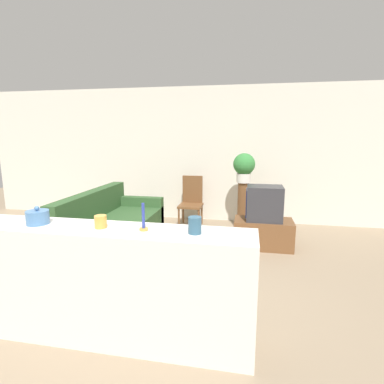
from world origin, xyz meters
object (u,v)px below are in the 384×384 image
couch (112,229)px  television (264,203)px  wooden_chair (191,200)px  decorative_bowl (38,217)px  potted_plant (244,166)px

couch → television: (2.32, 0.45, 0.41)m
wooden_chair → decorative_bowl: (-0.68, -3.42, 0.54)m
couch → wooden_chair: (0.99, 1.41, 0.21)m
couch → decorative_bowl: 2.17m
potted_plant → decorative_bowl: 3.70m
television → decorative_bowl: bearing=-129.2°
potted_plant → wooden_chair: bearing=172.8°
decorative_bowl → wooden_chair: bearing=78.7°
couch → decorative_bowl: (0.31, -2.01, 0.75)m
wooden_chair → potted_plant: 1.21m
television → wooden_chair: size_ratio=0.57×
wooden_chair → decorative_bowl: bearing=-101.3°
wooden_chair → decorative_bowl: decorative_bowl is taller
potted_plant → decorative_bowl: (-1.68, -3.30, -0.14)m
couch → television: television is taller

